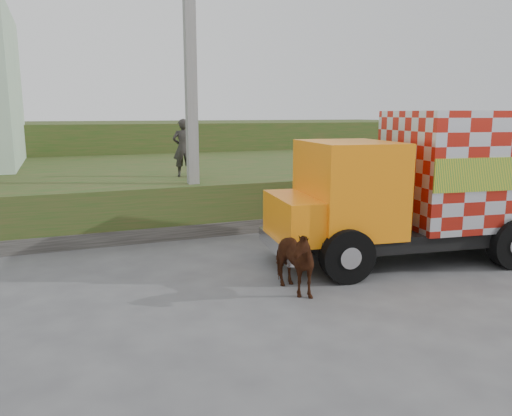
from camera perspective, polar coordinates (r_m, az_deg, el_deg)
name	(u,v)px	position (r m, az deg, el deg)	size (l,w,h in m)	color
ground	(292,275)	(11.17, 4.08, -7.66)	(120.00, 120.00, 0.00)	#474749
embankment	(184,184)	(20.27, -8.25, 2.79)	(40.00, 12.00, 1.50)	#264C19
embankment_far	(138,147)	(31.94, -13.37, 6.85)	(40.00, 12.00, 3.00)	#264C19
retaining_strip	(164,233)	(14.37, -10.52, -2.80)	(16.00, 0.50, 0.40)	#595651
utility_pole	(191,94)	(14.60, -7.42, 12.83)	(1.20, 0.30, 8.00)	gray
cargo_truck	(451,183)	(13.08, 21.40, 2.65)	(8.30, 3.68, 3.59)	black
cow	(290,260)	(9.97, 3.91, -5.92)	(0.72, 1.59, 1.34)	black
pedestrian	(183,148)	(16.35, -8.32, 6.81)	(0.68, 0.44, 1.86)	#2D2A28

